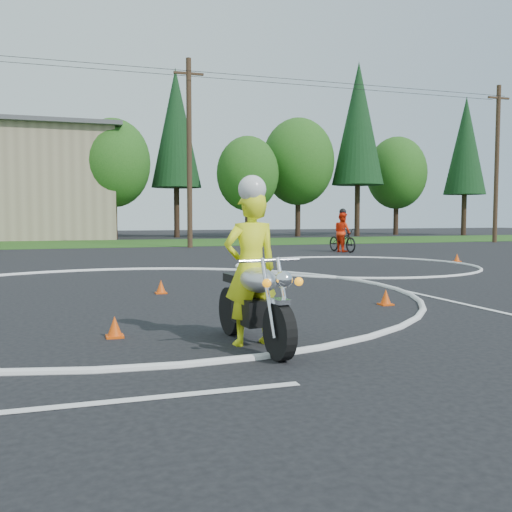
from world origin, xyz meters
name	(u,v)px	position (x,y,z in m)	size (l,w,h in m)	color
ground	(146,321)	(0.00, 0.00, 0.00)	(120.00, 120.00, 0.00)	black
grass_strip	(90,244)	(0.00, 27.00, 0.01)	(120.00, 10.00, 0.02)	#1E4714
course_markings	(213,285)	(2.17, 4.35, 0.01)	(19.05, 19.05, 0.12)	silver
primary_motorcycle	(255,302)	(1.09, -2.31, 0.58)	(0.79, 2.27, 1.19)	black
rider_primary_grp	(251,264)	(1.09, -2.17, 1.07)	(0.77, 0.54, 2.21)	#ECF519
rider_second_grp	(342,237)	(11.09, 15.04, 0.72)	(1.00, 2.21, 2.05)	black
traffic_cones	(307,279)	(4.39, 3.67, 0.14)	(23.22, 9.89, 0.30)	#E64B0C
treeline	(275,155)	(14.78, 34.61, 6.62)	(38.20, 8.10, 14.52)	#382619
utility_poles	(189,150)	(5.00, 21.00, 5.20)	(41.60, 1.12, 10.00)	#473321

